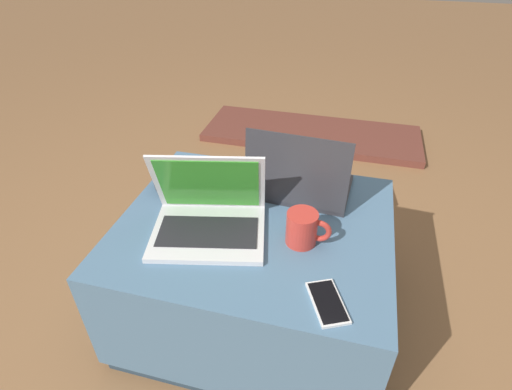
{
  "coord_description": "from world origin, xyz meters",
  "views": [
    {
      "loc": [
        0.25,
        -0.94,
        1.23
      ],
      "look_at": [
        -0.01,
        0.03,
        0.51
      ],
      "focal_mm": 28.0,
      "sensor_mm": 36.0,
      "label": 1
    }
  ],
  "objects_px": {
    "backpack": "(304,198)",
    "wrist_brace": "(178,175)",
    "coffee_mug": "(303,228)",
    "laptop_near": "(209,215)",
    "laptop_far": "(299,181)",
    "cell_phone": "(327,302)"
  },
  "relations": [
    {
      "from": "wrist_brace",
      "to": "coffee_mug",
      "type": "relative_size",
      "value": 1.38
    },
    {
      "from": "laptop_far",
      "to": "cell_phone",
      "type": "xyz_separation_m",
      "value": [
        0.15,
        -0.45,
        -0.05
      ]
    },
    {
      "from": "laptop_near",
      "to": "wrist_brace",
      "type": "distance_m",
      "value": 0.27
    },
    {
      "from": "laptop_far",
      "to": "cell_phone",
      "type": "relative_size",
      "value": 2.2
    },
    {
      "from": "laptop_far",
      "to": "backpack",
      "type": "height_order",
      "value": "laptop_far"
    },
    {
      "from": "coffee_mug",
      "to": "cell_phone",
      "type": "bearing_deg",
      "value": -65.15
    },
    {
      "from": "laptop_far",
      "to": "cell_phone",
      "type": "height_order",
      "value": "laptop_far"
    },
    {
      "from": "wrist_brace",
      "to": "coffee_mug",
      "type": "distance_m",
      "value": 0.51
    },
    {
      "from": "laptop_near",
      "to": "laptop_far",
      "type": "bearing_deg",
      "value": 34.53
    },
    {
      "from": "backpack",
      "to": "coffee_mug",
      "type": "relative_size",
      "value": 3.8
    },
    {
      "from": "laptop_far",
      "to": "backpack",
      "type": "distance_m",
      "value": 0.4
    },
    {
      "from": "wrist_brace",
      "to": "backpack",
      "type": "bearing_deg",
      "value": 39.9
    },
    {
      "from": "laptop_far",
      "to": "laptop_near",
      "type": "bearing_deg",
      "value": 50.9
    },
    {
      "from": "cell_phone",
      "to": "coffee_mug",
      "type": "distance_m",
      "value": 0.24
    },
    {
      "from": "cell_phone",
      "to": "wrist_brace",
      "type": "height_order",
      "value": "wrist_brace"
    },
    {
      "from": "laptop_near",
      "to": "wrist_brace",
      "type": "xyz_separation_m",
      "value": [
        -0.19,
        0.2,
        -0.01
      ]
    },
    {
      "from": "laptop_far",
      "to": "coffee_mug",
      "type": "xyz_separation_m",
      "value": [
        0.05,
        -0.24,
        -0.0
      ]
    },
    {
      "from": "laptop_near",
      "to": "coffee_mug",
      "type": "bearing_deg",
      "value": -9.99
    },
    {
      "from": "wrist_brace",
      "to": "coffee_mug",
      "type": "bearing_deg",
      "value": -21.38
    },
    {
      "from": "laptop_near",
      "to": "backpack",
      "type": "relative_size",
      "value": 0.76
    },
    {
      "from": "backpack",
      "to": "wrist_brace",
      "type": "relative_size",
      "value": 2.76
    },
    {
      "from": "laptop_far",
      "to": "coffee_mug",
      "type": "height_order",
      "value": "laptop_far"
    }
  ]
}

